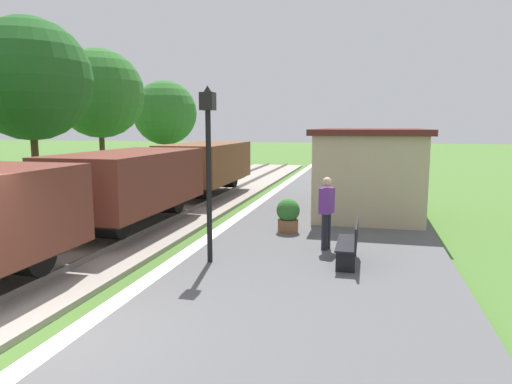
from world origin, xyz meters
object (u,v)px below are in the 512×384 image
(station_hut, at_px, (369,170))
(tree_field_distant, at_px, (165,113))
(tree_trackside_far, at_px, (30,80))
(tree_field_left, at_px, (100,94))
(bench_near_hut, at_px, (351,242))
(potted_planter, at_px, (288,215))
(lamp_post_near, at_px, (208,142))
(freight_train, at_px, (130,185))
(person_waiting, at_px, (327,210))

(station_hut, distance_m, tree_field_distant, 20.16)
(tree_trackside_far, relative_size, tree_field_distant, 1.16)
(tree_field_distant, bearing_deg, tree_field_left, -89.90)
(bench_near_hut, bearing_deg, potted_planter, 124.04)
(lamp_post_near, bearing_deg, tree_field_distant, 116.75)
(station_hut, relative_size, bench_near_hut, 3.87)
(freight_train, bearing_deg, tree_trackside_far, 149.99)
(station_hut, height_order, lamp_post_near, lamp_post_near)
(potted_planter, distance_m, tree_trackside_far, 11.97)
(tree_field_left, bearing_deg, person_waiting, -41.60)
(bench_near_hut, relative_size, tree_trackside_far, 0.21)
(bench_near_hut, height_order, tree_trackside_far, tree_trackside_far)
(station_hut, xyz_separation_m, bench_near_hut, (-0.33, -6.36, -0.93))
(station_hut, bearing_deg, bench_near_hut, -92.97)
(lamp_post_near, relative_size, tree_field_left, 0.52)
(tree_field_distant, bearing_deg, person_waiting, -56.43)
(bench_near_hut, relative_size, lamp_post_near, 0.41)
(freight_train, xyz_separation_m, lamp_post_near, (3.55, -3.11, 1.41))
(bench_near_hut, xyz_separation_m, tree_field_distant, (-13.64, 20.71, 3.28))
(lamp_post_near, bearing_deg, freight_train, 138.76)
(station_hut, height_order, potted_planter, station_hut)
(person_waiting, bearing_deg, freight_train, 5.36)
(freight_train, height_order, tree_field_distant, tree_field_distant)
(person_waiting, relative_size, tree_field_distant, 0.27)
(person_waiting, bearing_deg, tree_field_distant, -36.85)
(station_hut, height_order, bench_near_hut, station_hut)
(person_waiting, bearing_deg, bench_near_hut, 139.27)
(person_waiting, xyz_separation_m, potted_planter, (-1.17, 1.57, -0.46))
(person_waiting, distance_m, lamp_post_near, 3.26)
(station_hut, height_order, tree_field_distant, tree_field_distant)
(station_hut, xyz_separation_m, potted_planter, (-2.11, -3.73, -0.93))
(freight_train, height_order, tree_trackside_far, tree_trackside_far)
(potted_planter, bearing_deg, freight_train, -178.98)
(freight_train, bearing_deg, person_waiting, -14.23)
(bench_near_hut, relative_size, tree_field_left, 0.21)
(person_waiting, relative_size, potted_planter, 1.87)
(potted_planter, distance_m, tree_field_distant, 21.87)
(station_hut, relative_size, tree_field_distant, 0.93)
(station_hut, height_order, person_waiting, station_hut)
(potted_planter, bearing_deg, tree_field_left, 139.87)
(freight_train, height_order, station_hut, station_hut)
(freight_train, xyz_separation_m, tree_trackside_far, (-6.00, 3.47, 3.50))
(freight_train, distance_m, lamp_post_near, 4.93)
(station_hut, height_order, tree_trackside_far, tree_trackside_far)
(bench_near_hut, xyz_separation_m, person_waiting, (-0.60, 1.06, 0.46))
(station_hut, xyz_separation_m, lamp_post_near, (-3.25, -6.92, 1.15))
(bench_near_hut, height_order, tree_field_distant, tree_field_distant)
(freight_train, relative_size, tree_field_left, 2.72)
(freight_train, relative_size, potted_planter, 21.18)
(potted_planter, height_order, tree_field_distant, tree_field_distant)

